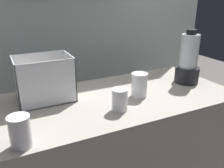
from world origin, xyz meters
TOP-DOWN VIEW (x-y plane):
  - counter at (0.00, 0.00)m, footprint 1.40×0.64m
  - back_wall_unit at (-0.00, 0.77)m, footprint 2.60×0.24m
  - carrot_display_bin at (-0.33, 0.14)m, footprint 0.29×0.21m
  - blender_pitcher at (0.54, 0.01)m, footprint 0.15×0.15m
  - juice_cup_orange_far_left at (-0.51, -0.26)m, footprint 0.08×0.08m
  - juice_cup_mango_left at (-0.04, -0.16)m, footprint 0.08×0.08m
  - juice_cup_beet_middle at (0.14, -0.05)m, footprint 0.09×0.09m

SIDE VIEW (x-z plane):
  - counter at x=0.00m, z-range 0.00..0.90m
  - juice_cup_mango_left at x=-0.04m, z-range 0.89..1.01m
  - juice_cup_orange_far_left at x=-0.51m, z-range 0.89..1.02m
  - juice_cup_beet_middle at x=0.14m, z-range 0.89..1.03m
  - carrot_display_bin at x=-0.33m, z-range 0.86..1.10m
  - blender_pitcher at x=0.54m, z-range 0.87..1.21m
  - back_wall_unit at x=0.00m, z-range 0.01..2.51m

